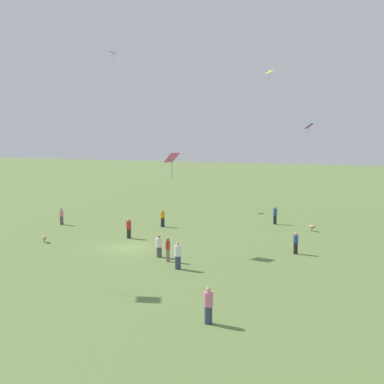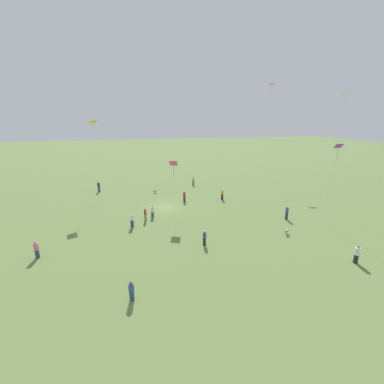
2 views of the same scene
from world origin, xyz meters
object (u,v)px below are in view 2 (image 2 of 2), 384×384
(kite_3, at_px, (344,100))
(dog_0, at_px, (155,191))
(person_7, at_px, (193,181))
(dog_1, at_px, (287,231))
(person_11, at_px, (145,215))
(person_0, at_px, (132,220))
(person_3, at_px, (357,254))
(person_6, at_px, (152,211))
(person_5, at_px, (184,196))
(kite_5, at_px, (173,165))
(person_9, at_px, (222,195))
(kite_4, at_px, (271,90))
(person_2, at_px, (204,238))
(kite_2, at_px, (93,125))
(person_8, at_px, (99,187))
(kite_7, at_px, (338,149))
(person_10, at_px, (287,213))
(person_4, at_px, (131,291))
(person_1, at_px, (36,250))

(kite_3, height_order, dog_0, kite_3)
(person_7, bearing_deg, dog_1, -168.48)
(person_11, bearing_deg, kite_3, -110.37)
(person_0, distance_m, dog_1, 18.37)
(person_11, relative_size, dog_1, 2.48)
(person_3, xyz_separation_m, person_6, (17.66, -15.38, -0.06))
(dog_1, bearing_deg, person_5, -9.97)
(person_6, height_order, kite_5, kite_5)
(person_9, bearing_deg, dog_1, -16.64)
(kite_5, bearing_deg, kite_4, -77.99)
(person_2, xyz_separation_m, person_3, (-12.84, 6.32, 0.04))
(person_9, height_order, dog_1, person_9)
(kite_2, bearing_deg, person_6, 150.83)
(person_7, bearing_deg, person_6, 147.14)
(person_0, xyz_separation_m, person_11, (-1.68, -1.52, -0.05))
(person_9, height_order, person_11, person_9)
(person_3, height_order, kite_4, kite_4)
(person_5, height_order, person_8, person_8)
(person_8, distance_m, kite_7, 37.63)
(person_10, height_order, person_11, person_10)
(kite_3, bearing_deg, kite_2, -17.95)
(kite_4, bearing_deg, person_7, -115.64)
(person_11, height_order, kite_2, kite_2)
(person_4, bearing_deg, person_3, -104.05)
(person_4, height_order, person_5, person_5)
(person_0, relative_size, person_2, 1.11)
(kite_5, bearing_deg, person_4, 134.25)
(person_7, bearing_deg, person_1, 136.47)
(person_10, relative_size, dog_0, 2.62)
(person_7, xyz_separation_m, person_10, (-8.26, 19.58, 0.09))
(person_10, distance_m, dog_0, 22.46)
(kite_2, bearing_deg, person_11, 143.81)
(person_2, relative_size, person_7, 1.01)
(person_7, distance_m, kite_5, 17.06)
(person_4, distance_m, person_11, 15.05)
(kite_5, bearing_deg, kite_2, 23.57)
(person_4, distance_m, kite_4, 48.66)
(person_2, bearing_deg, kite_4, 92.41)
(person_5, xyz_separation_m, person_7, (-3.57, -9.55, -0.06))
(person_0, height_order, kite_7, kite_7)
(person_9, distance_m, kite_5, 11.65)
(person_4, relative_size, person_7, 0.97)
(kite_2, bearing_deg, dog_0, -146.48)
(person_6, xyz_separation_m, person_10, (-17.24, 4.54, 0.09))
(person_8, height_order, person_9, person_8)
(kite_4, bearing_deg, person_4, -77.85)
(person_3, relative_size, person_9, 1.03)
(person_0, height_order, dog_0, person_0)
(person_3, xyz_separation_m, person_7, (8.69, -30.43, -0.06))
(kite_3, bearing_deg, person_9, -25.56)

